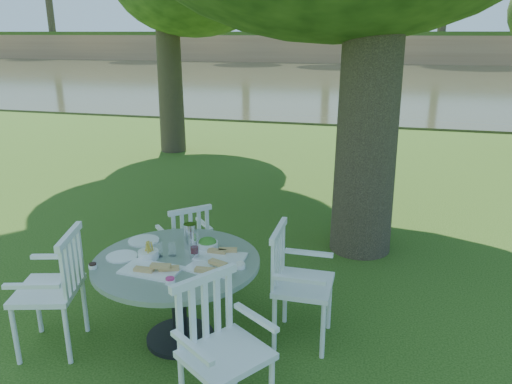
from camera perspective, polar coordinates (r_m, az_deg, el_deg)
ground at (r=5.37m, az=-0.54°, el=-9.30°), size 140.00×140.00×0.00m
table at (r=4.10m, az=-8.97°, el=-9.55°), size 1.32×1.32×0.73m
chair_ne at (r=4.10m, az=4.13°, el=-9.51°), size 0.46×0.49×0.97m
chair_nw at (r=4.97m, az=-7.83°, el=-5.37°), size 0.60×0.59×0.86m
chair_sw at (r=4.25m, az=-21.56°, el=-9.56°), size 0.59×0.61×0.99m
chair_se at (r=3.34m, az=-4.55°, el=-16.37°), size 0.66×0.67×0.98m
tableware at (r=4.06m, az=-8.77°, el=-6.79°), size 1.16×0.81×0.21m
river at (r=27.75m, az=12.23°, el=12.35°), size 100.00×28.00×0.12m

